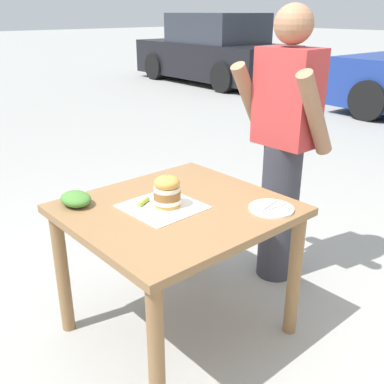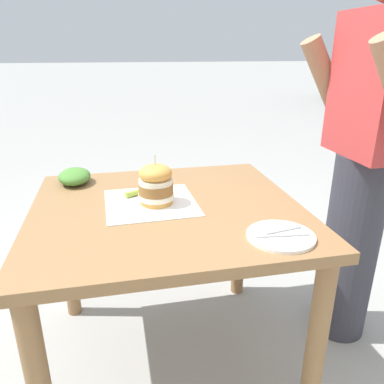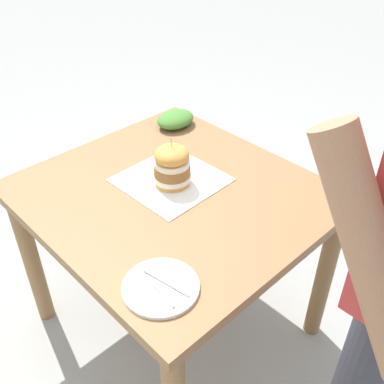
{
  "view_description": "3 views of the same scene",
  "coord_description": "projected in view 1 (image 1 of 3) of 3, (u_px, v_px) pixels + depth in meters",
  "views": [
    {
      "loc": [
        1.58,
        -1.28,
        1.65
      ],
      "look_at": [
        0.0,
        0.1,
        0.8
      ],
      "focal_mm": 42.0,
      "sensor_mm": 36.0,
      "label": 1
    },
    {
      "loc": [
        1.32,
        -0.18,
        1.32
      ],
      "look_at": [
        0.0,
        0.1,
        0.8
      ],
      "focal_mm": 35.0,
      "sensor_mm": 36.0,
      "label": 2
    },
    {
      "loc": [
        0.86,
        1.0,
        1.72
      ],
      "look_at": [
        0.0,
        0.1,
        0.8
      ],
      "focal_mm": 42.0,
      "sensor_mm": 36.0,
      "label": 3
    }
  ],
  "objects": [
    {
      "name": "parked_car_mid_block",
      "position": [
        213.0,
        52.0,
        10.83
      ],
      "size": [
        4.28,
        1.99,
        1.6
      ],
      "color": "black",
      "rests_on": "ground"
    },
    {
      "name": "diner_across_table",
      "position": [
        284.0,
        147.0,
        2.7
      ],
      "size": [
        0.55,
        0.35,
        1.69
      ],
      "color": "#33333D",
      "rests_on": "ground"
    },
    {
      "name": "side_salad",
      "position": [
        76.0,
        199.0,
        2.22
      ],
      "size": [
        0.18,
        0.14,
        0.07
      ],
      "primitive_type": "ellipsoid",
      "color": "#477F33",
      "rests_on": "patio_table"
    },
    {
      "name": "ground_plane",
      "position": [
        179.0,
        329.0,
        2.5
      ],
      "size": [
        80.0,
        80.0,
        0.0
      ],
      "primitive_type": "plane",
      "color": "#9E9E99"
    },
    {
      "name": "pickle_spear",
      "position": [
        144.0,
        202.0,
        2.23
      ],
      "size": [
        0.06,
        0.09,
        0.02
      ],
      "primitive_type": "cylinder",
      "rotation": [
        0.0,
        1.57,
        2.03
      ],
      "color": "#8EA83D",
      "rests_on": "serving_paper"
    },
    {
      "name": "serving_paper",
      "position": [
        162.0,
        206.0,
        2.21
      ],
      "size": [
        0.36,
        0.36,
        0.0
      ],
      "primitive_type": "cube",
      "rotation": [
        0.0,
        0.0,
        0.03
      ],
      "color": "white",
      "rests_on": "patio_table"
    },
    {
      "name": "patio_table",
      "position": [
        177.0,
        228.0,
        2.27
      ],
      "size": [
        0.95,
        1.03,
        0.75
      ],
      "color": "olive",
      "rests_on": "ground"
    },
    {
      "name": "sandwich",
      "position": [
        167.0,
        191.0,
        2.19
      ],
      "size": [
        0.14,
        0.14,
        0.19
      ],
      "color": "gold",
      "rests_on": "serving_paper"
    },
    {
      "name": "side_plate_with_forks",
      "position": [
        271.0,
        208.0,
        2.18
      ],
      "size": [
        0.22,
        0.22,
        0.02
      ],
      "color": "white",
      "rests_on": "patio_table"
    }
  ]
}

